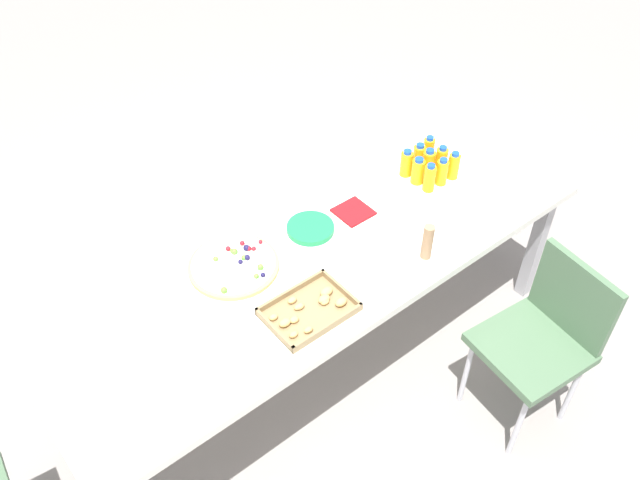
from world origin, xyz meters
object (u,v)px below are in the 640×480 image
(juice_bottle_7, at_px, (442,172))
(snack_tray, at_px, (309,310))
(juice_bottle_2, at_px, (406,163))
(cardboard_tube, at_px, (428,242))
(napkin_stack, at_px, (353,212))
(juice_bottle_5, at_px, (418,171))
(juice_bottle_3, at_px, (441,159))
(plate_stack, at_px, (310,228))
(juice_bottle_1, at_px, (419,157))
(party_table, at_px, (321,264))
(juice_bottle_8, at_px, (430,178))
(juice_bottle_4, at_px, (428,164))
(juice_bottle_0, at_px, (428,150))
(chair_far_left, at_px, (545,333))
(fruit_pizza, at_px, (234,265))
(juice_bottle_6, at_px, (454,166))

(juice_bottle_7, distance_m, snack_tray, 0.99)
(juice_bottle_2, height_order, cardboard_tube, cardboard_tube)
(juice_bottle_7, bearing_deg, napkin_stack, -12.01)
(juice_bottle_5, relative_size, cardboard_tube, 0.81)
(juice_bottle_3, bearing_deg, plate_stack, -4.02)
(juice_bottle_3, relative_size, juice_bottle_7, 0.96)
(juice_bottle_1, bearing_deg, juice_bottle_2, -0.54)
(juice_bottle_1, distance_m, juice_bottle_7, 0.15)
(party_table, distance_m, juice_bottle_8, 0.66)
(juice_bottle_4, xyz_separation_m, plate_stack, (0.67, -0.04, -0.06))
(juice_bottle_0, distance_m, juice_bottle_2, 0.15)
(juice_bottle_7, bearing_deg, juice_bottle_0, -114.60)
(juice_bottle_1, relative_size, napkin_stack, 0.90)
(juice_bottle_3, distance_m, snack_tray, 1.08)
(chair_far_left, xyz_separation_m, juice_bottle_5, (-0.08, -0.86, 0.29))
(juice_bottle_2, relative_size, napkin_stack, 0.91)
(party_table, relative_size, plate_stack, 11.78)
(party_table, distance_m, napkin_stack, 0.30)
(party_table, height_order, fruit_pizza, fruit_pizza)
(party_table, relative_size, juice_bottle_5, 18.05)
(juice_bottle_6, distance_m, juice_bottle_7, 0.08)
(juice_bottle_4, bearing_deg, napkin_stack, -2.07)
(chair_far_left, distance_m, snack_tray, 1.00)
(juice_bottle_5, relative_size, napkin_stack, 0.89)
(juice_bottle_5, distance_m, snack_tray, 0.94)
(juice_bottle_3, height_order, snack_tray, juice_bottle_3)
(juice_bottle_3, distance_m, juice_bottle_5, 0.15)
(plate_stack, distance_m, napkin_stack, 0.22)
(juice_bottle_7, relative_size, plate_stack, 0.67)
(juice_bottle_0, distance_m, juice_bottle_5, 0.17)
(chair_far_left, bearing_deg, juice_bottle_8, 0.77)
(party_table, height_order, juice_bottle_0, juice_bottle_0)
(juice_bottle_3, relative_size, napkin_stack, 0.88)
(juice_bottle_7, bearing_deg, snack_tray, 13.61)
(juice_bottle_1, relative_size, juice_bottle_6, 0.97)
(juice_bottle_0, distance_m, juice_bottle_8, 0.21)
(juice_bottle_3, bearing_deg, juice_bottle_5, -1.45)
(plate_stack, bearing_deg, juice_bottle_0, -177.63)
(napkin_stack, bearing_deg, juice_bottle_4, 177.93)
(chair_far_left, bearing_deg, napkin_stack, 25.16)
(juice_bottle_3, height_order, plate_stack, juice_bottle_3)
(juice_bottle_3, xyz_separation_m, juice_bottle_7, (0.07, 0.07, 0.00))
(juice_bottle_5, bearing_deg, juice_bottle_1, -137.54)
(juice_bottle_1, height_order, napkin_stack, juice_bottle_1)
(juice_bottle_5, bearing_deg, chair_far_left, 84.66)
(juice_bottle_2, height_order, juice_bottle_6, juice_bottle_6)
(plate_stack, bearing_deg, fruit_pizza, -3.29)
(juice_bottle_3, bearing_deg, chair_far_left, 74.72)
(juice_bottle_7, bearing_deg, juice_bottle_4, -85.77)
(juice_bottle_1, height_order, fruit_pizza, juice_bottle_1)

